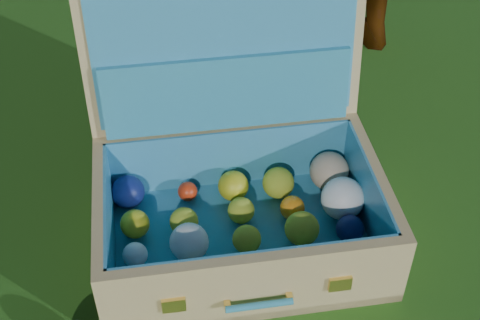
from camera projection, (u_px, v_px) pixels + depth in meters
name	position (u px, v px, depth m)	size (l,w,h in m)	color
ground	(319.00, 276.00, 1.56)	(60.00, 60.00, 0.00)	#215114
suitcase	(240.00, 165.00, 1.58)	(0.72, 0.62, 0.64)	tan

